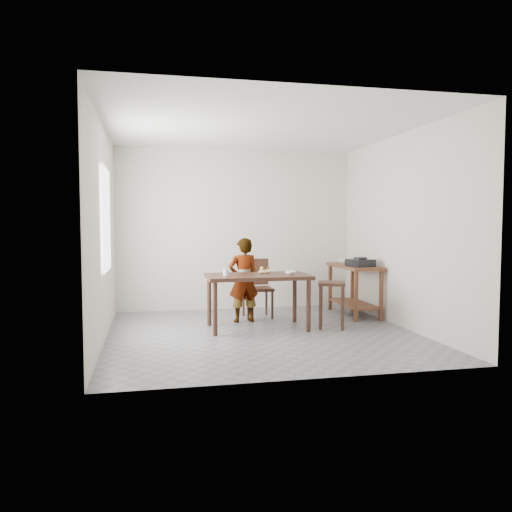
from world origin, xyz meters
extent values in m
cube|color=slate|center=(0.00, 0.00, -0.02)|extent=(4.00, 4.00, 0.04)
cube|color=white|center=(0.00, 0.00, 2.72)|extent=(4.00, 4.00, 0.04)
cube|color=beige|center=(0.00, 2.02, 1.35)|extent=(4.00, 0.04, 2.70)
cube|color=beige|center=(0.00, -2.02, 1.35)|extent=(4.00, 0.04, 2.70)
cube|color=beige|center=(-2.02, 0.00, 1.35)|extent=(0.04, 4.00, 2.70)
cube|color=beige|center=(2.02, 0.00, 1.35)|extent=(0.04, 4.00, 2.70)
cube|color=white|center=(-1.97, 0.20, 1.50)|extent=(0.02, 1.10, 1.30)
imported|color=white|center=(-0.10, 0.82, 0.62)|extent=(0.48, 0.35, 1.24)
cylinder|color=silver|center=(-0.45, 0.24, 0.80)|extent=(0.09, 0.09, 0.09)
imported|color=white|center=(0.45, 0.24, 0.77)|extent=(0.20, 0.20, 0.05)
imported|color=white|center=(1.68, 1.32, 0.83)|extent=(0.30, 0.30, 0.06)
cube|color=black|center=(1.68, 0.68, 0.86)|extent=(0.40, 0.40, 0.11)
camera|label=1|loc=(-1.44, -6.36, 1.44)|focal=35.00mm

